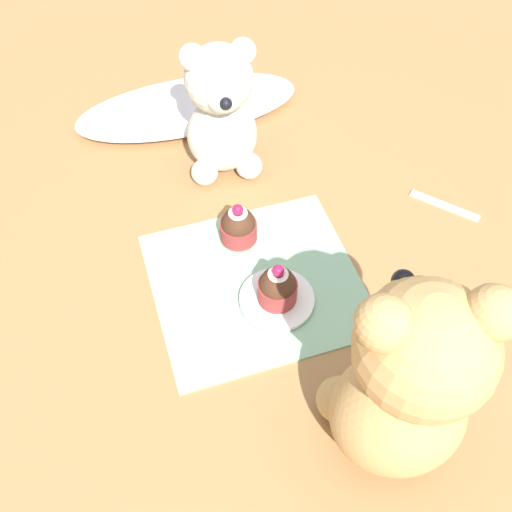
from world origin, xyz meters
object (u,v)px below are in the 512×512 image
(saucer_plate, at_px, (277,299))
(teddy_bear_cream, at_px, (221,113))
(teaspoon, at_px, (445,205))
(cupcake_near_tan_bear, at_px, (277,287))
(cupcake_near_cream_bear, at_px, (236,227))
(teddy_bear_tan, at_px, (407,384))

(saucer_plate, bearing_deg, teddy_bear_cream, 88.79)
(teddy_bear_cream, xyz_separation_m, teaspoon, (0.27, -0.17, -0.10))
(teaspoon, bearing_deg, cupcake_near_tan_bear, -114.80)
(cupcake_near_cream_bear, relative_size, teaspoon, 0.61)
(teddy_bear_cream, bearing_deg, saucer_plate, -85.05)
(cupcake_near_tan_bear, bearing_deg, cupcake_near_cream_bear, 99.83)
(teddy_bear_cream, bearing_deg, cupcake_near_tan_bear, -85.05)
(saucer_plate, xyz_separation_m, teaspoon, (0.28, 0.08, -0.01))
(teaspoon, bearing_deg, saucer_plate, -114.80)
(teddy_bear_cream, height_order, teaspoon, teddy_bear_cream)
(teddy_bear_tan, relative_size, cupcake_near_cream_bear, 4.34)
(cupcake_near_tan_bear, relative_size, teaspoon, 0.62)
(saucer_plate, bearing_deg, teddy_bear_tan, -75.47)
(cupcake_near_tan_bear, xyz_separation_m, teaspoon, (0.28, 0.08, -0.03))
(cupcake_near_cream_bear, height_order, saucer_plate, cupcake_near_cream_bear)
(cupcake_near_tan_bear, distance_m, teaspoon, 0.29)
(teddy_bear_cream, bearing_deg, teaspoon, -26.44)
(teaspoon, bearing_deg, cupcake_near_cream_bear, -136.86)
(teaspoon, bearing_deg, teddy_bear_tan, -80.31)
(teddy_bear_tan, bearing_deg, cupcake_near_cream_bear, -65.41)
(teddy_bear_tan, xyz_separation_m, cupcake_near_tan_bear, (-0.05, 0.20, -0.09))
(teddy_bear_cream, relative_size, teaspoon, 2.03)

